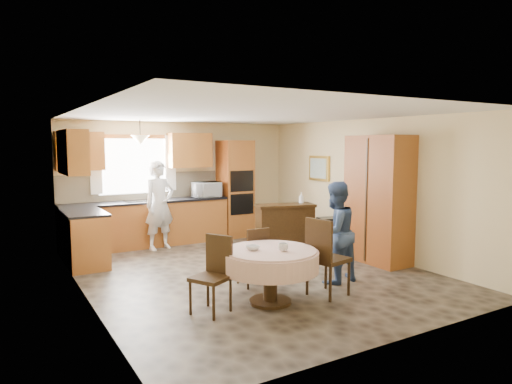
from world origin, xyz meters
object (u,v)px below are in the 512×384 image
object	(u,v)px
oven_tower	(235,189)
person_sink	(159,205)
cupboard	(379,199)
person_dining	(335,232)
dining_table	(270,261)
chair_back	(255,254)
sideboard	(285,228)
chair_right	(324,253)
chair_left	(214,270)

from	to	relation	value
oven_tower	person_sink	distance (m)	1.92
cupboard	person_dining	world-z (taller)	cupboard
dining_table	person_dining	bearing A→B (deg)	11.65
chair_back	person_dining	size ratio (longest dim) A/B	0.57
sideboard	chair_right	world-z (taller)	chair_right
person_sink	person_dining	xyz separation A→B (m)	(1.52, -3.39, -0.11)
cupboard	person_dining	bearing A→B (deg)	-159.18
chair_right	dining_table	bearing A→B (deg)	66.71
oven_tower	dining_table	bearing A→B (deg)	-112.09
oven_tower	person_sink	bearing A→B (deg)	-168.20
oven_tower	chair_left	xyz separation A→B (m)	(-2.39, -3.95, -0.55)
sideboard	cupboard	xyz separation A→B (m)	(0.79, -1.69, 0.69)
dining_table	chair_left	world-z (taller)	chair_left
cupboard	chair_right	distance (m)	2.24
cupboard	chair_back	distance (m)	2.60
oven_tower	chair_back	xyz separation A→B (m)	(-1.46, -3.34, -0.59)
chair_left	chair_back	bearing A→B (deg)	94.78
cupboard	dining_table	xyz separation A→B (m)	(-2.71, -0.81, -0.55)
dining_table	person_sink	xyz separation A→B (m)	(-0.22, 3.66, 0.32)
cupboard	chair_left	bearing A→B (deg)	-168.49
oven_tower	sideboard	world-z (taller)	oven_tower
chair_left	person_sink	world-z (taller)	person_sink
cupboard	oven_tower	bearing A→B (deg)	108.26
person_dining	oven_tower	bearing A→B (deg)	-101.49
dining_table	person_dining	xyz separation A→B (m)	(1.29, 0.27, 0.20)
cupboard	sideboard	bearing A→B (deg)	115.04
cupboard	person_sink	distance (m)	4.10
chair_right	oven_tower	bearing A→B (deg)	-23.70
chair_left	person_dining	distance (m)	2.06
sideboard	chair_right	size ratio (longest dim) A/B	1.07
oven_tower	person_dining	world-z (taller)	oven_tower
oven_tower	person_sink	size ratio (longest dim) A/B	1.23
oven_tower	person_sink	world-z (taller)	oven_tower
oven_tower	chair_left	bearing A→B (deg)	-121.17
sideboard	chair_left	size ratio (longest dim) A/B	1.23
chair_right	person_dining	xyz separation A→B (m)	(0.54, 0.42, 0.16)
oven_tower	cupboard	size ratio (longest dim) A/B	0.97
chair_back	chair_right	size ratio (longest dim) A/B	0.80
chair_left	person_dining	world-z (taller)	person_dining
cupboard	chair_back	bearing A→B (deg)	-177.75
oven_tower	chair_right	xyz separation A→B (m)	(-0.89, -4.20, -0.47)
dining_table	chair_back	xyz separation A→B (m)	(0.19, 0.71, -0.07)
chair_left	person_sink	xyz separation A→B (m)	(0.52, 3.56, 0.35)
cupboard	dining_table	bearing A→B (deg)	-163.44
dining_table	person_sink	bearing A→B (deg)	93.50
oven_tower	sideboard	xyz separation A→B (m)	(0.28, -1.55, -0.65)
chair_left	oven_tower	bearing A→B (deg)	120.57
dining_table	person_dining	size ratio (longest dim) A/B	0.82
cupboard	chair_left	size ratio (longest dim) A/B	2.35
chair_right	chair_back	bearing A→B (deg)	21.60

